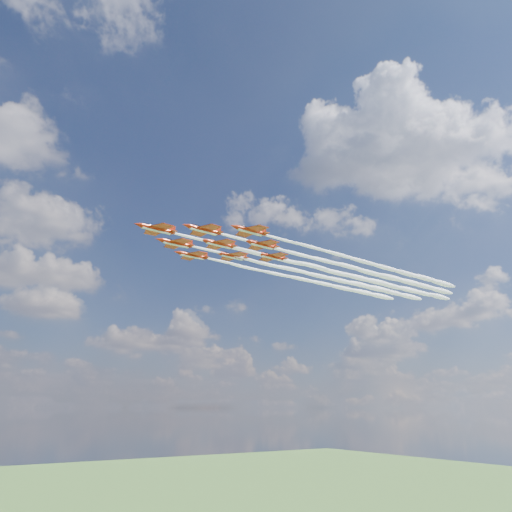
% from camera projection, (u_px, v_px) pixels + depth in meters
% --- Properties ---
extents(jet_lead, '(96.47, 15.47, 3.00)m').
position_uv_depth(jet_lead, '(282.00, 259.00, 158.68)').
color(jet_lead, '#A31F09').
extents(jet_row2_port, '(96.47, 15.47, 3.00)m').
position_uv_depth(jet_row2_port, '(320.00, 260.00, 159.34)').
color(jet_row2_port, '#A31F09').
extents(jet_row2_starb, '(96.47, 15.47, 3.00)m').
position_uv_depth(jet_row2_starb, '(289.00, 269.00, 170.14)').
color(jet_row2_starb, '#A31F09').
extents(jet_row3_port, '(96.47, 15.47, 3.00)m').
position_uv_depth(jet_row3_port, '(358.00, 260.00, 159.99)').
color(jet_row3_port, '#A31F09').
extents(jet_row3_centre, '(96.47, 15.47, 3.00)m').
position_uv_depth(jet_row3_centre, '(325.00, 270.00, 170.79)').
color(jet_row3_centre, '#A31F09').
extents(jet_row3_starb, '(96.47, 15.47, 3.00)m').
position_uv_depth(jet_row3_starb, '(296.00, 278.00, 181.60)').
color(jet_row3_starb, '#A31F09').
extents(jet_row4_port, '(96.47, 15.47, 3.00)m').
position_uv_depth(jet_row4_port, '(361.00, 270.00, 171.45)').
color(jet_row4_port, '#A31F09').
extents(jet_row4_starb, '(96.47, 15.47, 3.00)m').
position_uv_depth(jet_row4_starb, '(330.00, 278.00, 182.25)').
color(jet_row4_starb, '#A31F09').
extents(jet_tail, '(96.47, 15.47, 3.00)m').
position_uv_depth(jet_tail, '(363.00, 279.00, 182.90)').
color(jet_tail, '#A31F09').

